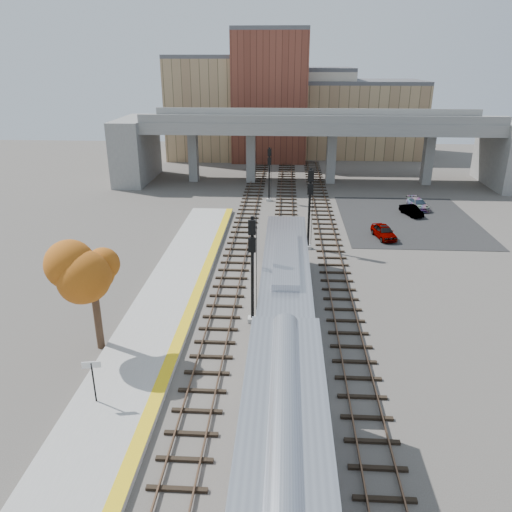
% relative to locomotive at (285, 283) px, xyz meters
% --- Properties ---
extents(ground, '(160.00, 160.00, 0.00)m').
position_rel_locomotive_xyz_m(ground, '(-1.00, -6.23, -2.28)').
color(ground, '#47423D').
rests_on(ground, ground).
extents(platform, '(4.50, 60.00, 0.35)m').
position_rel_locomotive_xyz_m(platform, '(-8.25, -6.23, -2.10)').
color(platform, '#9E9E99').
rests_on(platform, ground).
extents(yellow_strip, '(0.70, 60.00, 0.01)m').
position_rel_locomotive_xyz_m(yellow_strip, '(-6.35, -6.23, -1.92)').
color(yellow_strip, yellow).
rests_on(yellow_strip, platform).
extents(tracks, '(10.70, 95.00, 0.25)m').
position_rel_locomotive_xyz_m(tracks, '(-0.07, 6.27, -2.20)').
color(tracks, black).
rests_on(tracks, ground).
extents(overpass, '(54.00, 12.00, 9.50)m').
position_rel_locomotive_xyz_m(overpass, '(3.92, 38.77, 3.53)').
color(overpass, slate).
rests_on(overpass, ground).
extents(buildings_far, '(43.00, 21.00, 20.60)m').
position_rel_locomotive_xyz_m(buildings_far, '(0.26, 60.34, 5.60)').
color(buildings_far, tan).
rests_on(buildings_far, ground).
extents(parking_lot, '(14.00, 18.00, 0.04)m').
position_rel_locomotive_xyz_m(parking_lot, '(13.00, 21.77, -2.26)').
color(parking_lot, black).
rests_on(parking_lot, ground).
extents(locomotive, '(3.02, 19.05, 4.10)m').
position_rel_locomotive_xyz_m(locomotive, '(0.00, 0.00, 0.00)').
color(locomotive, '#A8AAB2').
rests_on(locomotive, ground).
extents(signal_mast_near, '(0.60, 0.64, 7.20)m').
position_rel_locomotive_xyz_m(signal_mast_near, '(-2.10, -1.27, 1.32)').
color(signal_mast_near, '#9E9E99').
rests_on(signal_mast_near, ground).
extents(signal_mast_mid, '(0.60, 0.64, 7.36)m').
position_rel_locomotive_xyz_m(signal_mast_mid, '(2.00, 12.51, 1.43)').
color(signal_mast_mid, '#9E9E99').
rests_on(signal_mast_mid, ground).
extents(signal_mast_far, '(0.60, 0.64, 6.42)m').
position_rel_locomotive_xyz_m(signal_mast_far, '(-2.10, 28.54, 0.78)').
color(signal_mast_far, '#9E9E99').
rests_on(signal_mast_far, ground).
extents(station_sign, '(0.89, 0.22, 2.27)m').
position_rel_locomotive_xyz_m(station_sign, '(-9.21, -10.25, -0.30)').
color(station_sign, black).
rests_on(station_sign, platform).
extents(tree, '(3.60, 3.60, 7.01)m').
position_rel_locomotive_xyz_m(tree, '(-10.91, -4.85, 2.92)').
color(tree, '#382619').
rests_on(tree, ground).
extents(car_a, '(2.27, 4.00, 1.28)m').
position_rel_locomotive_xyz_m(car_a, '(9.34, 15.78, -1.60)').
color(car_a, '#99999E').
rests_on(car_a, parking_lot).
extents(car_b, '(2.20, 3.53, 1.10)m').
position_rel_locomotive_xyz_m(car_b, '(13.68, 23.46, -1.69)').
color(car_b, '#99999E').
rests_on(car_b, parking_lot).
extents(car_c, '(2.28, 4.19, 1.15)m').
position_rel_locomotive_xyz_m(car_c, '(15.01, 26.10, -1.66)').
color(car_c, '#99999E').
rests_on(car_c, parking_lot).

